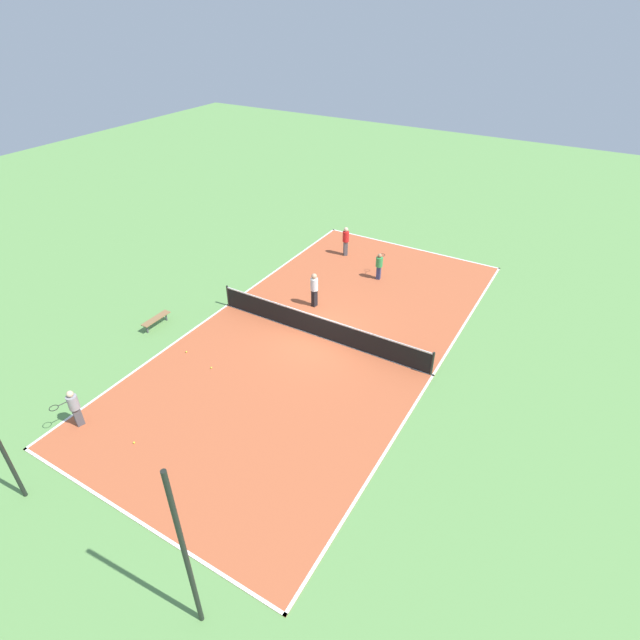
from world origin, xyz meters
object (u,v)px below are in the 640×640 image
object	(u,v)px
tennis_net	(320,326)
tennis_ball_near_net	(186,352)
tennis_ball_far_baseline	(211,368)
fence_post_back_left	(185,555)
tennis_ball_midcourt	(134,443)
player_baseline_gray	(74,406)
player_coach_red	(346,239)
tennis_ball_left_sideline	(290,324)
player_near_white	(314,288)
player_far_green	(379,265)
bench	(156,319)

from	to	relation	value
tennis_net	tennis_ball_near_net	distance (m)	5.79
tennis_ball_near_net	tennis_ball_far_baseline	world-z (taller)	same
tennis_net	fence_post_back_left	bearing A→B (deg)	106.77
tennis_ball_near_net	tennis_ball_midcourt	world-z (taller)	same
player_baseline_gray	player_coach_red	bearing A→B (deg)	-170.45
tennis_net	tennis_ball_near_net	bearing A→B (deg)	42.10
player_coach_red	tennis_ball_near_net	size ratio (longest dim) A/B	25.01
player_baseline_gray	tennis_ball_left_sideline	world-z (taller)	player_baseline_gray
tennis_ball_near_net	player_baseline_gray	bearing A→B (deg)	86.50
tennis_ball_left_sideline	fence_post_back_left	world-z (taller)	fence_post_back_left
tennis_ball_left_sideline	tennis_ball_far_baseline	bearing A→B (deg)	76.53
player_coach_red	player_near_white	bearing A→B (deg)	-30.08
player_far_green	tennis_ball_left_sideline	world-z (taller)	player_far_green
player_near_white	tennis_ball_left_sideline	size ratio (longest dim) A/B	25.75
bench	player_near_white	distance (m)	7.38
player_coach_red	fence_post_back_left	xyz separation A→B (m)	(-6.38, 19.42, 1.72)
player_baseline_gray	player_far_green	size ratio (longest dim) A/B	1.05
player_baseline_gray	tennis_ball_midcourt	distance (m)	2.49
player_coach_red	tennis_ball_far_baseline	xyz separation A→B (m)	(-0.19, 11.89, -0.94)
player_coach_red	tennis_ball_near_net	world-z (taller)	player_coach_red
player_baseline_gray	tennis_ball_far_baseline	world-z (taller)	player_baseline_gray
player_near_white	fence_post_back_left	bearing A→B (deg)	28.07
player_far_green	fence_post_back_left	world-z (taller)	fence_post_back_left
tennis_ball_left_sideline	player_near_white	bearing A→B (deg)	-93.32
bench	player_baseline_gray	bearing A→B (deg)	20.86
player_far_green	tennis_ball_far_baseline	size ratio (longest dim) A/B	21.43
tennis_ball_midcourt	fence_post_back_left	distance (m)	7.09
tennis_ball_near_net	tennis_ball_midcourt	bearing A→B (deg)	113.31
tennis_ball_left_sideline	tennis_ball_midcourt	size ratio (longest dim) A/B	1.00
player_baseline_gray	tennis_ball_near_net	xyz separation A→B (m)	(-0.31, -5.02, -0.83)
player_baseline_gray	tennis_ball_midcourt	size ratio (longest dim) A/B	22.49
tennis_ball_far_baseline	tennis_ball_left_sideline	bearing A→B (deg)	-103.47
tennis_ball_far_baseline	tennis_ball_midcourt	size ratio (longest dim) A/B	1.00
player_coach_red	bench	bearing A→B (deg)	-63.33
bench	player_near_white	size ratio (longest dim) A/B	0.84
bench	tennis_ball_near_net	bearing A→B (deg)	71.98
bench	fence_post_back_left	size ratio (longest dim) A/B	0.27
tennis_ball_near_net	tennis_ball_midcourt	size ratio (longest dim) A/B	1.00
tennis_ball_midcourt	tennis_ball_near_net	bearing A→B (deg)	-66.69
player_baseline_gray	fence_post_back_left	distance (m)	8.77
player_baseline_gray	tennis_ball_far_baseline	size ratio (longest dim) A/B	22.49
player_baseline_gray	tennis_ball_far_baseline	distance (m)	5.18
tennis_ball_far_baseline	tennis_ball_midcourt	distance (m)	4.42
player_coach_red	tennis_ball_midcourt	world-z (taller)	player_coach_red
player_near_white	fence_post_back_left	xyz separation A→B (m)	(-5.06, 13.76, 1.69)
player_baseline_gray	tennis_ball_near_net	size ratio (longest dim) A/B	22.49
bench	tennis_net	bearing A→B (deg)	114.07
bench	player_coach_red	distance (m)	11.51
player_coach_red	fence_post_back_left	bearing A→B (deg)	-25.03
tennis_ball_far_baseline	player_baseline_gray	bearing A→B (deg)	68.01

